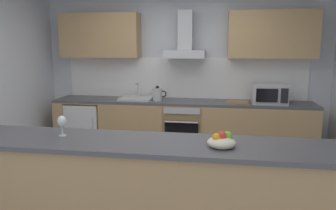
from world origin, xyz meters
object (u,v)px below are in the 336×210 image
object	(u,v)px
refrigerator	(88,127)
sink	(136,98)
kettle	(157,94)
fruit_bowl	(222,141)
range_hood	(185,43)
microwave	(269,94)
chopping_board	(238,102)
oven	(184,129)
wine_glass	(62,122)

from	to	relation	value
refrigerator	sink	size ratio (longest dim) A/B	1.70
kettle	fruit_bowl	bearing A→B (deg)	-68.15
range_hood	microwave	bearing A→B (deg)	-7.04
range_hood	fruit_bowl	bearing A→B (deg)	-77.63
refrigerator	chopping_board	size ratio (longest dim) A/B	2.50
oven	microwave	size ratio (longest dim) A/B	1.60
kettle	chopping_board	size ratio (longest dim) A/B	0.85
wine_glass	sink	bearing A→B (deg)	89.28
oven	kettle	distance (m)	0.68
microwave	fruit_bowl	distance (m)	2.56
refrigerator	chopping_board	xyz separation A→B (m)	(2.42, -0.02, 0.49)
oven	refrigerator	xyz separation A→B (m)	(-1.60, -0.00, -0.03)
oven	fruit_bowl	world-z (taller)	fruit_bowl
refrigerator	range_hood	bearing A→B (deg)	4.72
refrigerator	kettle	world-z (taller)	kettle
oven	sink	distance (m)	0.89
refrigerator	chopping_board	world-z (taller)	chopping_board
kettle	fruit_bowl	xyz separation A→B (m)	(0.99, -2.46, 0.01)
oven	kettle	bearing A→B (deg)	-175.31
sink	chopping_board	distance (m)	1.58
refrigerator	fruit_bowl	size ratio (longest dim) A/B	3.86
range_hood	fruit_bowl	xyz separation A→B (m)	(0.58, -2.62, -0.78)
microwave	chopping_board	size ratio (longest dim) A/B	1.47
kettle	refrigerator	bearing A→B (deg)	178.51
refrigerator	microwave	xyz separation A→B (m)	(2.88, -0.03, 0.62)
range_hood	sink	bearing A→B (deg)	-171.16
sink	kettle	size ratio (longest dim) A/B	1.73
kettle	chopping_board	world-z (taller)	kettle
refrigerator	range_hood	distance (m)	2.11
refrigerator	kettle	distance (m)	1.32
sink	wine_glass	world-z (taller)	sink
chopping_board	refrigerator	bearing A→B (deg)	179.50
refrigerator	microwave	size ratio (longest dim) A/B	1.70
refrigerator	kettle	bearing A→B (deg)	-1.49
sink	microwave	bearing A→B (deg)	-1.09
oven	chopping_board	xyz separation A→B (m)	(0.82, -0.02, 0.45)
microwave	sink	distance (m)	2.04
microwave	chopping_board	bearing A→B (deg)	179.47
sink	fruit_bowl	size ratio (longest dim) A/B	2.27
fruit_bowl	sink	bearing A→B (deg)	118.10
wine_glass	fruit_bowl	distance (m)	1.37
oven	range_hood	xyz separation A→B (m)	(-0.00, 0.13, 1.33)
chopping_board	kettle	bearing A→B (deg)	-179.53
sink	fruit_bowl	world-z (taller)	sink
microwave	range_hood	world-z (taller)	range_hood
refrigerator	range_hood	world-z (taller)	range_hood
oven	fruit_bowl	xyz separation A→B (m)	(0.58, -2.49, 0.55)
wine_glass	range_hood	bearing A→B (deg)	72.55
microwave	kettle	world-z (taller)	microwave
refrigerator	microwave	bearing A→B (deg)	-0.50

